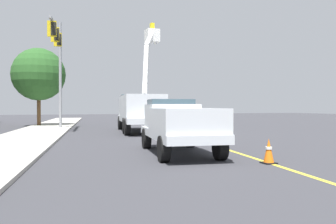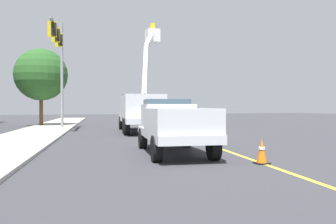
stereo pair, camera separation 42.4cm
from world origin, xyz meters
name	(u,v)px [view 2 (the right image)]	position (x,y,z in m)	size (l,w,h in m)	color
ground	(174,133)	(0.00, 0.00, 0.00)	(120.00, 120.00, 0.00)	#38383D
sidewalk_far_side	(36,134)	(1.24, 8.84, 0.06)	(60.00, 3.60, 0.12)	#B2ADA3
lane_centre_stripe	(174,132)	(0.00, 0.00, 0.00)	(50.00, 0.16, 0.01)	yellow
utility_bucket_truck	(140,109)	(1.51, 2.01, 1.62)	(8.47, 3.62, 7.67)	silver
service_pickup_truck	(174,124)	(-9.94, 3.64, 1.12)	(5.84, 2.86, 2.06)	silver
passing_minivan	(186,115)	(8.46, -4.31, 0.97)	(5.02, 2.55, 1.69)	navy
traffic_cone_leading	(262,151)	(-12.98, 1.88, 0.38)	(0.40, 0.40, 0.78)	black
traffic_cone_mid_front	(178,131)	(-3.28, 0.93, 0.35)	(0.40, 0.40, 0.70)	black
traffic_cone_mid_rear	(159,123)	(5.14, -0.54, 0.43)	(0.40, 0.40, 0.88)	black
traffic_signal_mast	(59,53)	(4.74, 7.32, 5.71)	(6.41, 1.15, 8.42)	gray
street_tree_right	(41,75)	(10.66, 8.71, 4.61)	(4.62, 4.62, 6.93)	brown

